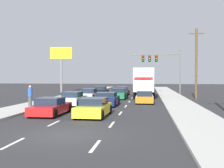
% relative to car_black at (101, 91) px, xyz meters
% --- Properties ---
extents(ground_plane, '(140.00, 140.00, 0.00)m').
position_rel_car_black_xyz_m(ground_plane, '(3.23, -3.42, -0.60)').
color(ground_plane, '#2B2B2D').
extents(sidewalk_right, '(3.10, 80.00, 0.14)m').
position_rel_car_black_xyz_m(sidewalk_right, '(10.04, -8.42, -0.53)').
color(sidewalk_right, '#B2AFA8').
rests_on(sidewalk_right, ground_plane).
extents(sidewalk_left, '(3.10, 80.00, 0.14)m').
position_rel_car_black_xyz_m(sidewalk_left, '(-3.57, -8.42, -0.53)').
color(sidewalk_left, '#B2AFA8').
rests_on(sidewalk_left, ground_plane).
extents(lane_markings, '(3.54, 62.00, 0.01)m').
position_rel_car_black_xyz_m(lane_markings, '(3.23, -5.22, -0.59)').
color(lane_markings, silver).
rests_on(lane_markings, ground_plane).
extents(car_black, '(1.94, 4.13, 1.33)m').
position_rel_car_black_xyz_m(car_black, '(0.00, 0.00, 0.00)').
color(car_black, black).
rests_on(car_black, ground_plane).
extents(car_silver, '(1.90, 4.48, 1.29)m').
position_rel_car_black_xyz_m(car_silver, '(-0.12, -7.48, -0.02)').
color(car_silver, '#B7BABF').
rests_on(car_silver, ground_plane).
extents(car_white, '(1.91, 4.23, 1.29)m').
position_rel_car_black_xyz_m(car_white, '(-0.15, -14.82, 0.00)').
color(car_white, white).
rests_on(car_white, ground_plane).
extents(car_red, '(1.99, 4.46, 1.24)m').
position_rel_car_black_xyz_m(car_red, '(0.07, -21.68, -0.04)').
color(car_red, red).
rests_on(car_red, ground_plane).
extents(car_maroon, '(1.95, 4.51, 1.29)m').
position_rel_car_black_xyz_m(car_maroon, '(3.19, -0.14, -0.00)').
color(car_maroon, maroon).
rests_on(car_maroon, ground_plane).
extents(car_green, '(1.97, 4.24, 1.33)m').
position_rel_car_black_xyz_m(car_green, '(3.41, -6.74, 0.00)').
color(car_green, '#196B38').
rests_on(car_green, ground_plane).
extents(car_navy, '(2.03, 4.05, 1.27)m').
position_rel_car_black_xyz_m(car_navy, '(3.16, -14.97, -0.01)').
color(car_navy, '#141E4C').
rests_on(car_navy, ground_plane).
extents(car_yellow, '(2.03, 4.44, 1.26)m').
position_rel_car_black_xyz_m(car_yellow, '(3.27, -22.00, -0.01)').
color(car_yellow, yellow).
rests_on(car_yellow, ground_plane).
extents(box_truck, '(2.67, 8.85, 3.75)m').
position_rel_car_black_xyz_m(box_truck, '(6.49, -4.30, 1.55)').
color(box_truck, white).
rests_on(box_truck, ground_plane).
extents(car_orange, '(1.85, 4.47, 1.28)m').
position_rel_car_black_xyz_m(car_orange, '(6.62, -11.63, -0.02)').
color(car_orange, orange).
rests_on(car_orange, ground_plane).
extents(traffic_signal_mast, '(7.51, 0.69, 6.95)m').
position_rel_car_black_xyz_m(traffic_signal_mast, '(8.43, 2.99, 4.49)').
color(traffic_signal_mast, '#595B56').
rests_on(traffic_signal_mast, ground_plane).
extents(utility_pole_mid, '(1.80, 0.28, 8.44)m').
position_rel_car_black_xyz_m(utility_pole_mid, '(12.63, -6.48, 3.76)').
color(utility_pole_mid, brown).
rests_on(utility_pole_mid, ground_plane).
extents(roadside_billboard, '(3.83, 0.36, 7.75)m').
position_rel_car_black_xyz_m(roadside_billboard, '(-7.83, 5.80, 4.88)').
color(roadside_billboard, slate).
rests_on(roadside_billboard, ground_plane).
extents(pedestrian_near_corner, '(0.38, 0.38, 1.81)m').
position_rel_car_black_xyz_m(pedestrian_near_corner, '(-3.35, -17.35, 0.45)').
color(pedestrian_near_corner, '#3F3F42').
rests_on(pedestrian_near_corner, sidewalk_left).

